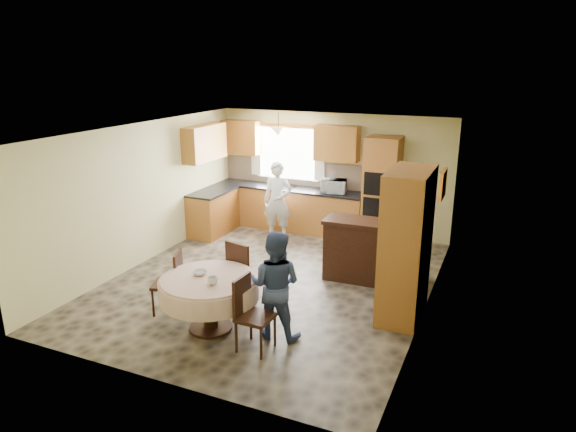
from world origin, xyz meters
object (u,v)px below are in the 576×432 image
at_px(oven_tower, 382,190).
at_px(chair_right, 250,310).
at_px(cupboard, 406,245).
at_px(person_dining, 275,285).
at_px(person_sink, 278,201).
at_px(chair_back, 243,271).
at_px(sideboard, 365,253).
at_px(chair_left, 172,279).
at_px(dining_table, 209,289).

relative_size(oven_tower, chair_right, 2.21).
bearing_deg(cupboard, person_dining, -138.15).
distance_m(oven_tower, person_sink, 2.08).
distance_m(cupboard, person_dining, 1.93).
height_order(chair_back, person_dining, person_dining).
relative_size(sideboard, chair_back, 1.32).
xyz_separation_m(chair_back, person_sink, (-0.79, 2.92, 0.23)).
xyz_separation_m(cupboard, chair_right, (-1.58, -1.67, -0.53)).
height_order(oven_tower, chair_left, oven_tower).
relative_size(dining_table, person_dining, 0.91).
xyz_separation_m(oven_tower, person_dining, (-0.35, -4.23, -0.33)).
bearing_deg(chair_back, oven_tower, -94.54).
height_order(sideboard, cupboard, cupboard).
distance_m(cupboard, dining_table, 2.77).
distance_m(cupboard, chair_right, 2.36).
relative_size(oven_tower, cupboard, 1.00).
xyz_separation_m(oven_tower, cupboard, (1.07, -2.96, 0.00)).
bearing_deg(dining_table, chair_right, -15.81).
bearing_deg(person_dining, sideboard, -110.70).
relative_size(chair_right, person_dining, 0.66).
xyz_separation_m(chair_back, chair_right, (0.63, -0.98, -0.04)).
distance_m(chair_back, chair_right, 1.17).
relative_size(chair_back, person_dining, 0.70).
height_order(oven_tower, cupboard, cupboard).
height_order(dining_table, chair_back, chair_back).
distance_m(oven_tower, sideboard, 2.10).
distance_m(sideboard, person_sink, 2.54).
height_order(chair_left, chair_right, chair_right).
xyz_separation_m(sideboard, person_dining, (-0.60, -2.22, 0.25)).
distance_m(sideboard, dining_table, 2.84).
bearing_deg(cupboard, oven_tower, 109.88).
bearing_deg(chair_left, oven_tower, 133.85).
relative_size(oven_tower, chair_back, 2.06).
xyz_separation_m(sideboard, chair_back, (-1.39, -1.64, 0.08)).
bearing_deg(sideboard, chair_right, -107.79).
distance_m(cupboard, chair_left, 3.36).
distance_m(oven_tower, person_dining, 4.26).
height_order(oven_tower, chair_back, oven_tower).
height_order(sideboard, chair_left, sideboard).
bearing_deg(oven_tower, chair_back, -107.38).
bearing_deg(chair_back, cupboard, -149.86).
xyz_separation_m(cupboard, person_dining, (-1.42, -1.27, -0.33)).
xyz_separation_m(cupboard, chair_left, (-3.07, -1.25, -0.55)).
distance_m(oven_tower, dining_table, 4.62).
xyz_separation_m(cupboard, person_sink, (-3.00, 2.23, -0.26)).
bearing_deg(chair_left, chair_back, 102.31).
distance_m(chair_left, person_dining, 1.67).
bearing_deg(chair_left, chair_right, 53.33).
bearing_deg(sideboard, dining_table, -123.08).
distance_m(oven_tower, chair_right, 4.69).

